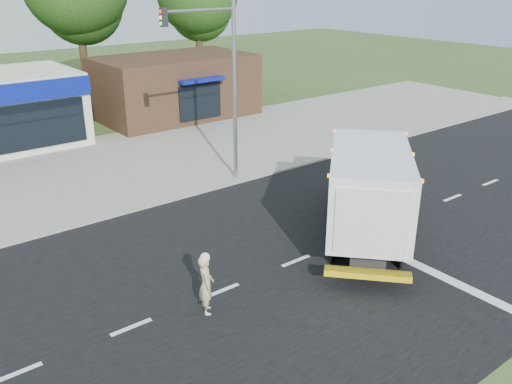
# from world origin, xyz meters

# --- Properties ---
(ground) EXTENTS (120.00, 120.00, 0.00)m
(ground) POSITION_xyz_m (0.00, 0.00, 0.00)
(ground) COLOR #385123
(ground) RESTS_ON ground
(road_asphalt) EXTENTS (60.00, 14.00, 0.02)m
(road_asphalt) POSITION_xyz_m (0.00, 0.00, 0.00)
(road_asphalt) COLOR black
(road_asphalt) RESTS_ON ground
(sidewalk) EXTENTS (60.00, 2.40, 0.12)m
(sidewalk) POSITION_xyz_m (0.00, 8.20, 0.06)
(sidewalk) COLOR gray
(sidewalk) RESTS_ON ground
(parking_apron) EXTENTS (60.00, 9.00, 0.02)m
(parking_apron) POSITION_xyz_m (0.00, 14.00, 0.01)
(parking_apron) COLOR gray
(parking_apron) RESTS_ON ground
(lane_markings) EXTENTS (55.20, 7.00, 0.01)m
(lane_markings) POSITION_xyz_m (1.35, -1.35, 0.02)
(lane_markings) COLOR silver
(lane_markings) RESTS_ON road_asphalt
(ems_box_truck) EXTENTS (7.53, 7.23, 3.54)m
(ems_box_truck) POSITION_xyz_m (3.24, -0.11, 2.04)
(ems_box_truck) COLOR black
(ems_box_truck) RESTS_ON ground
(emergency_worker) EXTENTS (0.67, 0.77, 1.89)m
(emergency_worker) POSITION_xyz_m (-3.95, -0.63, 0.93)
(emergency_worker) COLOR #C7B085
(emergency_worker) RESTS_ON ground
(brown_storefront) EXTENTS (10.00, 6.70, 4.00)m
(brown_storefront) POSITION_xyz_m (7.00, 19.98, 2.00)
(brown_storefront) COLOR #382316
(brown_storefront) RESTS_ON ground
(traffic_signal_pole) EXTENTS (3.51, 0.25, 8.00)m
(traffic_signal_pole) POSITION_xyz_m (2.35, 7.60, 4.92)
(traffic_signal_pole) COLOR gray
(traffic_signal_pole) RESTS_ON ground
(background_trees) EXTENTS (36.77, 7.39, 12.10)m
(background_trees) POSITION_xyz_m (-0.85, 28.16, 7.38)
(background_trees) COLOR #332114
(background_trees) RESTS_ON ground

